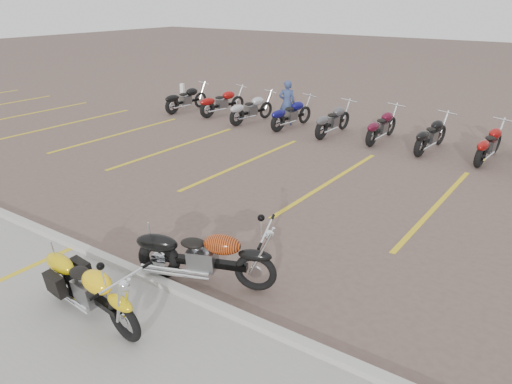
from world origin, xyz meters
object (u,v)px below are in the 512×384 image
yellow_cruiser (92,289)px  flame_cruiser (203,257)px  person_a (287,103)px  bollard (183,96)px

yellow_cruiser → flame_cruiser: 1.78m
yellow_cruiser → person_a: size_ratio=1.39×
flame_cruiser → person_a: person_a is taller
yellow_cruiser → person_a: bearing=114.8°
yellow_cruiser → bollard: size_ratio=2.26×
bollard → flame_cruiser: bearing=-45.7°
flame_cruiser → bollard: (-9.82, 10.05, 0.01)m
yellow_cruiser → person_a: person_a is taller
yellow_cruiser → flame_cruiser: flame_cruiser is taller
yellow_cruiser → bollard: (-9.09, 11.67, 0.04)m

